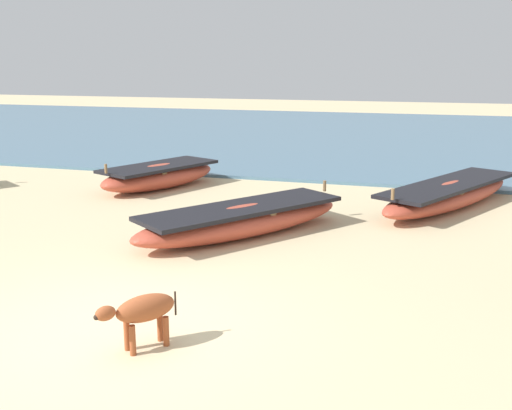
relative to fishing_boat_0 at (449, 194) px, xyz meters
The scene contains 6 objects.
ground 8.00m from the fishing_boat_0, 117.01° to the right, with size 80.00×80.00×0.00m, color beige.
sea_water 12.19m from the fishing_boat_0, 107.33° to the left, with size 60.00×20.00×0.08m, color slate.
fishing_boat_0 is the anchor object (origin of this frame).
fishing_boat_1 6.44m from the fishing_boat_0, behind, with size 2.33×3.37×0.75m.
fishing_boat_3 4.62m from the fishing_boat_0, 137.08° to the right, with size 3.28×4.01×0.72m.
calf_near_rust 8.03m from the fishing_boat_0, 112.56° to the right, with size 0.68×0.78×0.58m.
Camera 1 is at (3.30, -5.50, 2.89)m, focal length 42.75 mm.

